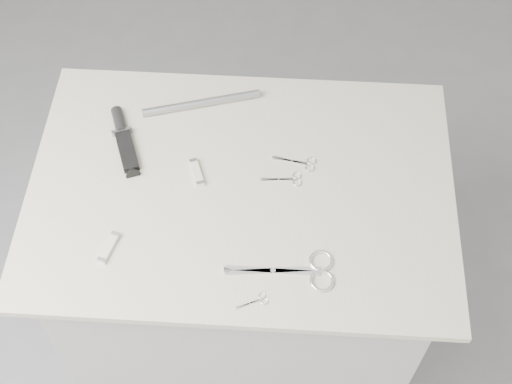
# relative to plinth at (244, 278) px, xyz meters

# --- Properties ---
(ground) EXTENTS (4.00, 4.00, 0.01)m
(ground) POSITION_rel_plinth_xyz_m (0.00, 0.00, -0.46)
(ground) COLOR gray
(ground) RESTS_ON ground
(plinth) EXTENTS (0.90, 0.60, 0.90)m
(plinth) POSITION_rel_plinth_xyz_m (0.00, 0.00, 0.00)
(plinth) COLOR #B0B0AE
(plinth) RESTS_ON ground
(display_board) EXTENTS (1.00, 0.70, 0.02)m
(display_board) POSITION_rel_plinth_xyz_m (0.00, 0.00, 0.46)
(display_board) COLOR beige
(display_board) RESTS_ON plinth
(large_shears) EXTENTS (0.24, 0.10, 0.01)m
(large_shears) POSITION_rel_plinth_xyz_m (0.15, -0.21, 0.47)
(large_shears) COLOR white
(large_shears) RESTS_ON display_board
(embroidery_scissors_a) EXTENTS (0.11, 0.05, 0.00)m
(embroidery_scissors_a) POSITION_rel_plinth_xyz_m (0.14, 0.08, 0.47)
(embroidery_scissors_a) COLOR white
(embroidery_scissors_a) RESTS_ON display_board
(embroidery_scissors_b) EXTENTS (0.10, 0.04, 0.00)m
(embroidery_scissors_b) POSITION_rel_plinth_xyz_m (0.11, 0.03, 0.47)
(embroidery_scissors_b) COLOR white
(embroidery_scissors_b) RESTS_ON display_board
(tiny_scissors) EXTENTS (0.07, 0.04, 0.00)m
(tiny_scissors) POSITION_rel_plinth_xyz_m (0.05, -0.29, 0.47)
(tiny_scissors) COLOR white
(tiny_scissors) RESTS_ON display_board
(sheathed_knife) EXTENTS (0.10, 0.19, 0.03)m
(sheathed_knife) POSITION_rel_plinth_xyz_m (-0.30, 0.12, 0.48)
(sheathed_knife) COLOR black
(sheathed_knife) RESTS_ON display_board
(pocket_knife_a) EXTENTS (0.04, 0.08, 0.01)m
(pocket_knife_a) POSITION_rel_plinth_xyz_m (-0.28, -0.18, 0.47)
(pocket_knife_a) COLOR silver
(pocket_knife_a) RESTS_ON display_board
(pocket_knife_b) EXTENTS (0.04, 0.08, 0.01)m
(pocket_knife_b) POSITION_rel_plinth_xyz_m (-0.11, 0.03, 0.47)
(pocket_knife_b) COLOR silver
(pocket_knife_b) RESTS_ON display_board
(metal_rail) EXTENTS (0.29, 0.10, 0.02)m
(metal_rail) POSITION_rel_plinth_xyz_m (-0.12, 0.24, 0.48)
(metal_rail) COLOR #989BA1
(metal_rail) RESTS_ON display_board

